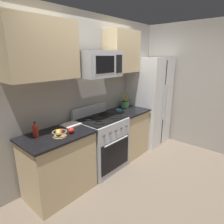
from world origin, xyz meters
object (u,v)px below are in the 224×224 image
object	(u,v)px
prep_bowl	(119,110)
fruit_basket	(60,133)
refrigerator	(149,102)
utensil_crock	(125,104)
apple_loose	(71,130)
cutting_board	(72,124)
range_oven	(101,143)
bottle_hot_sauce	(35,130)
microwave	(99,64)

from	to	relation	value
prep_bowl	fruit_basket	bearing A→B (deg)	-173.41
refrigerator	utensil_crock	bearing A→B (deg)	161.20
apple_loose	refrigerator	bearing A→B (deg)	2.62
fruit_basket	cutting_board	world-z (taller)	fruit_basket
range_oven	apple_loose	size ratio (longest dim) A/B	13.39
utensil_crock	prep_bowl	xyz separation A→B (m)	(-0.35, -0.12, -0.05)
range_oven	refrigerator	size ratio (longest dim) A/B	0.58
apple_loose	prep_bowl	bearing A→B (deg)	8.83
prep_bowl	cutting_board	bearing A→B (deg)	175.91
utensil_crock	apple_loose	size ratio (longest dim) A/B	3.56
bottle_hot_sauce	utensil_crock	bearing A→B (deg)	1.62
range_oven	microwave	xyz separation A→B (m)	(-0.00, 0.03, 1.33)
range_oven	refrigerator	world-z (taller)	refrigerator
microwave	prep_bowl	xyz separation A→B (m)	(0.56, 0.05, -0.87)
microwave	fruit_basket	xyz separation A→B (m)	(-0.87, -0.12, -0.85)
refrigerator	cutting_board	size ratio (longest dim) A/B	6.27
utensil_crock	bottle_hot_sauce	bearing A→B (deg)	-178.38
utensil_crock	prep_bowl	size ratio (longest dim) A/B	2.69
utensil_crock	prep_bowl	world-z (taller)	utensil_crock
bottle_hot_sauce	refrigerator	bearing A→B (deg)	-3.38
fruit_basket	prep_bowl	bearing A→B (deg)	6.59
range_oven	apple_loose	world-z (taller)	range_oven
refrigerator	apple_loose	bearing A→B (deg)	-177.38
refrigerator	fruit_basket	distance (m)	2.39
fruit_basket	utensil_crock	bearing A→B (deg)	8.97
fruit_basket	bottle_hot_sauce	distance (m)	0.31
fruit_basket	prep_bowl	size ratio (longest dim) A/B	1.77
utensil_crock	range_oven	bearing A→B (deg)	-168.05
refrigerator	apple_loose	xyz separation A→B (m)	(-2.22, -0.10, 0.01)
apple_loose	prep_bowl	world-z (taller)	apple_loose
cutting_board	refrigerator	bearing A→B (deg)	-4.79
refrigerator	prep_bowl	size ratio (longest dim) A/B	17.53
utensil_crock	prep_bowl	distance (m)	0.37
cutting_board	bottle_hot_sauce	bearing A→B (deg)	-178.48
range_oven	microwave	world-z (taller)	microwave
cutting_board	prep_bowl	size ratio (longest dim) A/B	2.79
prep_bowl	utensil_crock	bearing A→B (deg)	18.25
refrigerator	prep_bowl	xyz separation A→B (m)	(-0.97, 0.09, -0.01)
microwave	fruit_basket	size ratio (longest dim) A/B	3.65
prep_bowl	microwave	bearing A→B (deg)	-174.96
range_oven	prep_bowl	world-z (taller)	range_oven
refrigerator	cutting_board	xyz separation A→B (m)	(-2.01, 0.17, -0.03)
apple_loose	range_oven	bearing A→B (deg)	9.63
refrigerator	cutting_board	bearing A→B (deg)	175.21
range_oven	fruit_basket	size ratio (longest dim) A/B	5.71
utensil_crock	cutting_board	bearing A→B (deg)	-178.34
range_oven	utensil_crock	size ratio (longest dim) A/B	3.76
apple_loose	fruit_basket	bearing A→B (deg)	169.26
cutting_board	prep_bowl	distance (m)	1.05
refrigerator	prep_bowl	world-z (taller)	refrigerator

